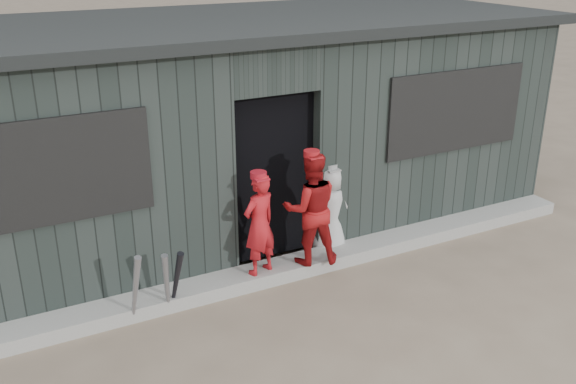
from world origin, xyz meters
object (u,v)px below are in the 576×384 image
bat_mid (167,284)px  dugout (225,127)px  player_red_left (259,224)px  bat_right (176,281)px  player_grey_back (329,210)px  player_red_right (311,208)px  bat_left (135,290)px

bat_mid → dugout: size_ratio=0.09×
player_red_left → bat_mid: bearing=-10.1°
bat_mid → bat_right: 0.10m
bat_mid → player_grey_back: player_grey_back is taller
player_red_right → player_grey_back: bearing=-126.3°
bat_mid → player_grey_back: 2.17m
bat_left → bat_mid: bat_left is taller
player_red_left → player_grey_back: player_red_left is taller
dugout → player_grey_back: bearing=-64.9°
player_red_left → bat_right: bearing=-10.3°
dugout → player_red_right: bearing=-82.1°
bat_right → bat_mid: bearing=-170.4°
player_grey_back → player_red_left: bearing=26.4°
player_red_right → player_grey_back: size_ratio=1.15×
player_red_left → dugout: 1.86m
player_grey_back → dugout: 1.76m
bat_mid → player_red_right: bearing=4.4°
bat_right → player_red_left: (0.98, 0.14, 0.35)m
player_red_right → dugout: dugout is taller
player_red_right → bat_mid: bearing=21.1°
bat_right → player_red_right: size_ratio=0.58×
player_red_left → dugout: size_ratio=0.14×
bat_mid → player_red_right: (1.68, 0.13, 0.42)m
bat_mid → player_grey_back: (2.11, 0.45, 0.19)m
bat_mid → player_red_right: player_red_right is taller
bat_mid → player_red_right: size_ratio=0.57×
bat_left → bat_mid: size_ratio=1.13×
bat_left → bat_mid: (0.32, 0.04, -0.04)m
bat_mid → dugout: bearing=52.8°
bat_mid → bat_right: size_ratio=0.98×
bat_right → bat_left: bearing=-172.2°
bat_left → player_grey_back: size_ratio=0.75×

